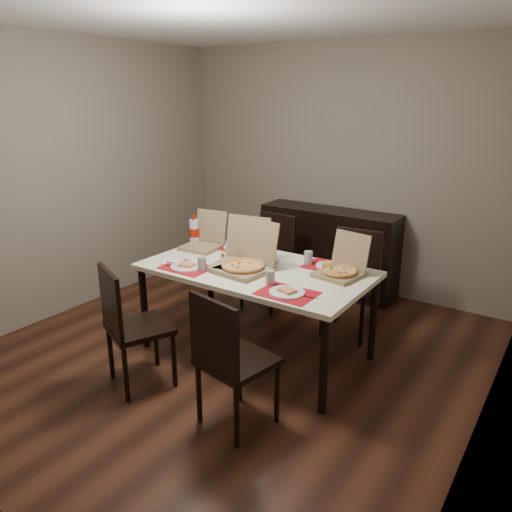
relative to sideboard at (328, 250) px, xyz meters
name	(u,v)px	position (x,y,z in m)	size (l,w,h in m)	color
ground	(231,355)	(0.00, -1.78, -0.46)	(3.80, 4.00, 0.02)	#432214
room_walls	(260,138)	(0.00, -1.35, 1.28)	(3.84, 4.02, 2.62)	gray
sideboard	(328,250)	(0.00, 0.00, 0.00)	(1.50, 0.40, 0.90)	black
dining_table	(256,276)	(0.15, -1.63, 0.23)	(1.80, 1.00, 0.75)	white
chair_near_left	(129,322)	(-0.32, -2.56, 0.06)	(0.55, 0.55, 0.93)	black
chair_near_right	(229,357)	(0.57, -2.55, 0.06)	(0.49, 0.49, 0.93)	black
chair_far_left	(271,257)	(-0.29, -0.71, 0.06)	(0.44, 0.44, 0.93)	black
chair_far_right	(353,278)	(0.64, -0.81, 0.06)	(0.46, 0.46, 0.93)	black
setting_near_left	(189,265)	(-0.29, -1.93, 0.32)	(0.43, 0.30, 0.11)	#B80C16
setting_near_right	(282,288)	(0.58, -1.94, 0.32)	(0.45, 0.30, 0.11)	#B80C16
setting_far_left	(240,247)	(-0.25, -1.30, 0.32)	(0.49, 0.30, 0.11)	#B80C16
setting_far_right	(324,264)	(0.58, -1.29, 0.32)	(0.43, 0.30, 0.11)	#B80C16
napkin_loose	(251,268)	(0.14, -1.68, 0.31)	(0.12, 0.11, 0.02)	white
pizza_box_center	(246,264)	(0.13, -1.74, 0.36)	(0.41, 0.45, 0.38)	olive
pizza_box_right	(341,269)	(0.79, -1.41, 0.35)	(0.36, 0.39, 0.31)	olive
pizza_box_left	(204,241)	(-0.54, -1.44, 0.36)	(0.35, 0.38, 0.32)	olive
pizza_box_extra	(241,259)	(0.03, -1.66, 0.36)	(0.44, 0.48, 0.38)	olive
faina_plate	(237,255)	(-0.14, -1.49, 0.31)	(0.28, 0.28, 0.03)	black
dip_bowl	(272,261)	(0.19, -1.45, 0.31)	(0.12, 0.12, 0.03)	white
soda_bottle	(194,232)	(-0.70, -1.39, 0.41)	(0.09, 0.09, 0.27)	silver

